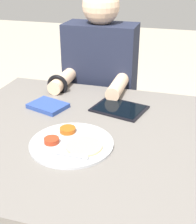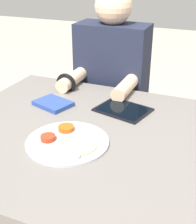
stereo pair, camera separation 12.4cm
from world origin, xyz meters
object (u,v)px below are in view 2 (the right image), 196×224
red_notebook (53,104)px  tablet_device (123,110)px  thali_tray (67,141)px  person_diner (111,103)px

red_notebook → tablet_device: (0.31, 0.07, -0.00)m
tablet_device → red_notebook: bearing=-166.8°
thali_tray → tablet_device: (0.10, 0.34, -0.00)m
tablet_device → person_diner: 0.47m
red_notebook → person_diner: person_diner is taller
tablet_device → person_diner: person_diner is taller
thali_tray → red_notebook: size_ratio=1.61×
thali_tray → tablet_device: thali_tray is taller
red_notebook → person_diner: size_ratio=0.15×
tablet_device → person_diner: bearing=117.1°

